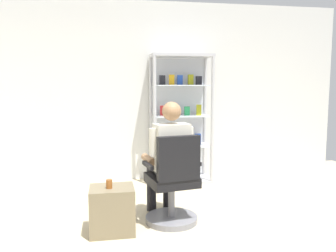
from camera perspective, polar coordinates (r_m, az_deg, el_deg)
back_wall at (r=5.40m, az=-2.70°, el=5.59°), size 6.00×0.10×2.70m
display_cabinet_main at (r=5.26m, az=1.99°, el=1.38°), size 0.90×0.45×1.90m
office_chair at (r=3.71m, az=0.88°, el=-9.99°), size 0.60×0.56×0.96m
seated_shopkeeper at (r=3.78m, az=0.01°, el=-4.69°), size 0.53×0.60×1.29m
storage_crate at (r=3.60m, az=-9.12°, el=-13.37°), size 0.44×0.37×0.46m
tea_glass at (r=3.49m, az=-9.58°, el=-9.30°), size 0.06×0.06×0.09m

